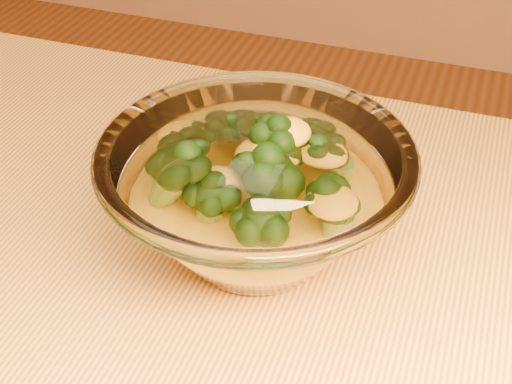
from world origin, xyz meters
TOP-DOWN VIEW (x-y plane):
  - glass_bowl at (-0.07, 0.11)m, footprint 0.25×0.25m
  - cheese_sauce at (-0.07, 0.11)m, footprint 0.14×0.14m
  - broccoli_heap at (-0.07, 0.12)m, footprint 0.17×0.16m

SIDE VIEW (x-z plane):
  - cheese_sauce at x=-0.07m, z-range 0.76..0.80m
  - glass_bowl at x=-0.07m, z-range 0.75..0.86m
  - broccoli_heap at x=-0.07m, z-range 0.78..0.86m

